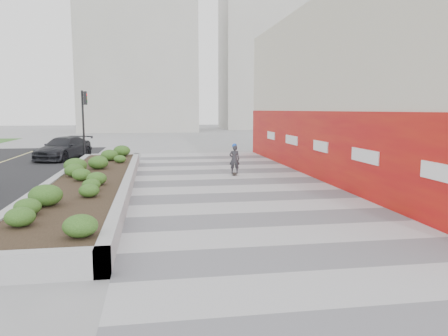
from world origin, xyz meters
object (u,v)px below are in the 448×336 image
Objects in this scene: traffic_signal_near at (84,115)px; car_dark at (63,148)px; planter at (92,180)px; skateboarder at (234,159)px.

traffic_signal_near reaches higher than car_dark.
planter is 12.00× the size of skateboarder.
car_dark reaches higher than planter.
skateboarder is (7.81, -7.31, -2.00)m from traffic_signal_near.
skateboarder is at bearing -43.11° from traffic_signal_near.
traffic_signal_near is 2.66m from car_dark.
traffic_signal_near is 0.88× the size of car_dark.
traffic_signal_near reaches higher than skateboarder.
planter is at bearing -80.65° from traffic_signal_near.
traffic_signal_near is at bearing -11.43° from car_dark.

